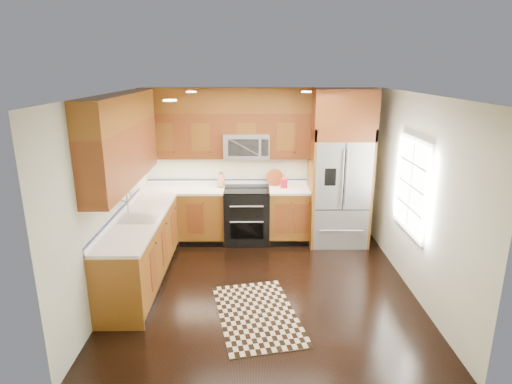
{
  "coord_description": "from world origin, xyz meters",
  "views": [
    {
      "loc": [
        -0.15,
        -5.28,
        2.91
      ],
      "look_at": [
        -0.1,
        0.6,
        1.2
      ],
      "focal_mm": 30.0,
      "sensor_mm": 36.0,
      "label": 1
    }
  ],
  "objects_px": {
    "refrigerator": "(340,168)",
    "knife_block": "(221,181)",
    "rug": "(257,314)",
    "range": "(247,215)",
    "utensil_crock": "(284,181)"
  },
  "relations": [
    {
      "from": "rug",
      "to": "utensil_crock",
      "type": "xyz_separation_m",
      "value": [
        0.48,
        2.41,
        1.05
      ]
    },
    {
      "from": "rug",
      "to": "knife_block",
      "type": "bearing_deg",
      "value": 91.62
    },
    {
      "from": "rug",
      "to": "utensil_crock",
      "type": "bearing_deg",
      "value": 66.94
    },
    {
      "from": "rug",
      "to": "knife_block",
      "type": "distance_m",
      "value": 2.76
    },
    {
      "from": "range",
      "to": "rug",
      "type": "xyz_separation_m",
      "value": [
        0.15,
        -2.34,
        -0.46
      ]
    },
    {
      "from": "refrigerator",
      "to": "knife_block",
      "type": "distance_m",
      "value": 2.01
    },
    {
      "from": "refrigerator",
      "to": "utensil_crock",
      "type": "relative_size",
      "value": 7.66
    },
    {
      "from": "range",
      "to": "refrigerator",
      "type": "xyz_separation_m",
      "value": [
        1.55,
        -0.04,
        0.83
      ]
    },
    {
      "from": "range",
      "to": "utensil_crock",
      "type": "height_order",
      "value": "utensil_crock"
    },
    {
      "from": "rug",
      "to": "range",
      "type": "bearing_deg",
      "value": 81.93
    },
    {
      "from": "range",
      "to": "utensil_crock",
      "type": "relative_size",
      "value": 2.78
    },
    {
      "from": "rug",
      "to": "refrigerator",
      "type": "bearing_deg",
      "value": 46.93
    },
    {
      "from": "range",
      "to": "knife_block",
      "type": "height_order",
      "value": "knife_block"
    },
    {
      "from": "refrigerator",
      "to": "rug",
      "type": "distance_m",
      "value": 2.99
    },
    {
      "from": "knife_block",
      "to": "utensil_crock",
      "type": "height_order",
      "value": "utensil_crock"
    }
  ]
}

